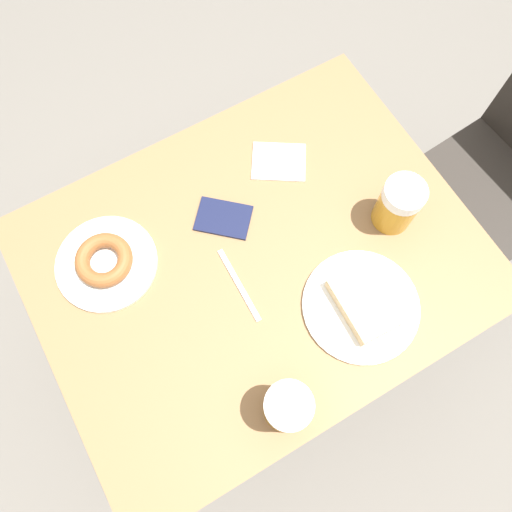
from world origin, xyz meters
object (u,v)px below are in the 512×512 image
object	(u,v)px
plate_with_cake	(362,305)
napkin_folded	(279,162)
beer_mug_center	(398,205)
fork	(239,285)
passport_near_edge	(223,218)
plate_with_donut	(105,262)
beer_mug_left	(287,407)

from	to	relation	value
plate_with_cake	napkin_folded	xyz separation A→B (m)	(-0.40, 0.03, -0.01)
beer_mug_center	fork	xyz separation A→B (m)	(-0.03, -0.39, -0.07)
plate_with_cake	beer_mug_center	xyz separation A→B (m)	(-0.14, 0.18, 0.05)
napkin_folded	fork	size ratio (longest dim) A/B	0.88
beer_mug_center	passport_near_edge	world-z (taller)	beer_mug_center
passport_near_edge	beer_mug_center	bearing A→B (deg)	60.48
plate_with_cake	passport_near_edge	size ratio (longest dim) A/B	1.70
plate_with_donut	passport_near_edge	world-z (taller)	plate_with_donut
plate_with_donut	beer_mug_left	distance (m)	0.51
beer_mug_left	fork	xyz separation A→B (m)	(-0.28, 0.05, -0.07)
fork	passport_near_edge	xyz separation A→B (m)	(-0.16, 0.05, 0.00)
plate_with_cake	beer_mug_left	world-z (taller)	beer_mug_left
napkin_folded	plate_with_cake	bearing A→B (deg)	-4.36
plate_with_cake	fork	distance (m)	0.27
napkin_folded	passport_near_edge	size ratio (longest dim) A/B	1.09
plate_with_cake	fork	size ratio (longest dim) A/B	1.38
beer_mug_center	napkin_folded	size ratio (longest dim) A/B	0.83
fork	plate_with_donut	bearing A→B (deg)	-129.37
beer_mug_left	beer_mug_center	bearing A→B (deg)	119.39
plate_with_donut	napkin_folded	xyz separation A→B (m)	(-0.03, 0.48, -0.01)
beer_mug_center	plate_with_cake	bearing A→B (deg)	-51.70
plate_with_donut	beer_mug_center	distance (m)	0.67
fork	passport_near_edge	distance (m)	0.17
beer_mug_center	napkin_folded	world-z (taller)	beer_mug_center
napkin_folded	passport_near_edge	world-z (taller)	passport_near_edge
plate_with_cake	passport_near_edge	distance (m)	0.38
plate_with_cake	plate_with_donut	distance (m)	0.58
beer_mug_left	fork	bearing A→B (deg)	170.22
beer_mug_center	fork	bearing A→B (deg)	-94.90
plate_with_cake	beer_mug_center	size ratio (longest dim) A/B	1.88
beer_mug_left	beer_mug_center	xyz separation A→B (m)	(-0.25, 0.44, 0.00)
plate_with_donut	napkin_folded	size ratio (longest dim) A/B	1.39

